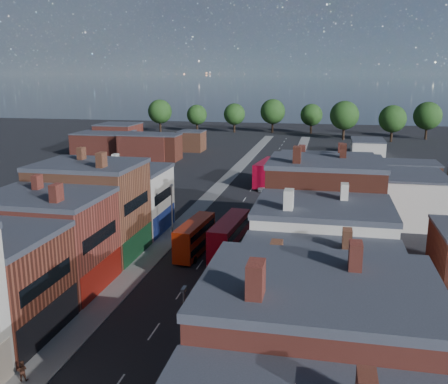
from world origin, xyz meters
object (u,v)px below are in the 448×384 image
at_px(ped_3, 260,276).
at_px(car_1, 182,358).
at_px(car_2, 202,231).
at_px(car_3, 263,187).
at_px(bus_0, 195,237).
at_px(ped_1, 22,371).
at_px(bus_2, 266,172).
at_px(bus_1, 230,237).

bearing_deg(ped_3, car_1, 172.48).
bearing_deg(car_2, car_3, 79.81).
relative_size(bus_0, ped_3, 5.41).
bearing_deg(car_1, car_2, 99.56).
distance_m(car_2, ped_1, 35.97).
bearing_deg(car_3, bus_2, 82.89).
xyz_separation_m(bus_1, car_2, (-5.33, 7.37, -1.87)).
relative_size(car_3, ped_3, 2.61).
bearing_deg(ped_1, bus_2, -116.68).
height_order(bus_1, car_2, bus_1).
height_order(car_1, car_2, car_2).
bearing_deg(bus_2, car_3, -83.48).
xyz_separation_m(car_1, car_3, (-1.51, 60.41, 0.15)).
relative_size(bus_0, car_2, 2.08).
height_order(bus_2, car_1, bus_2).
relative_size(bus_1, bus_2, 0.93).
bearing_deg(bus_1, ped_1, -104.48).
xyz_separation_m(car_3, ped_3, (5.41, -44.41, 0.34)).
xyz_separation_m(bus_2, ped_3, (5.35, -48.74, -1.67)).
bearing_deg(car_2, bus_0, -83.75).
xyz_separation_m(bus_2, ped_1, (-9.23, -69.27, -1.79)).
bearing_deg(bus_2, bus_0, -88.04).
bearing_deg(bus_0, car_1, -72.76).
height_order(bus_0, car_2, bus_0).
relative_size(bus_0, car_3, 2.07).
distance_m(bus_0, bus_1, 4.39).
bearing_deg(car_2, ped_1, -98.09).
relative_size(car_1, car_3, 0.69).
relative_size(bus_2, ped_1, 7.53).
height_order(car_3, ped_1, ped_1).
relative_size(bus_2, car_1, 3.60).
distance_m(bus_1, bus_2, 40.94).
relative_size(bus_0, ped_1, 6.27).
distance_m(car_3, ped_3, 44.74).
xyz_separation_m(bus_0, car_3, (3.79, 36.65, -1.57)).
bearing_deg(car_3, ped_1, -104.35).
xyz_separation_m(car_1, ped_1, (-10.68, -4.53, 0.36)).
distance_m(bus_1, ped_3, 9.29).
bearing_deg(bus_0, bus_2, 89.31).
xyz_separation_m(car_2, car_3, (4.73, 29.24, 0.03)).
height_order(ped_1, ped_3, ped_3).
bearing_deg(car_1, ped_1, -158.78).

